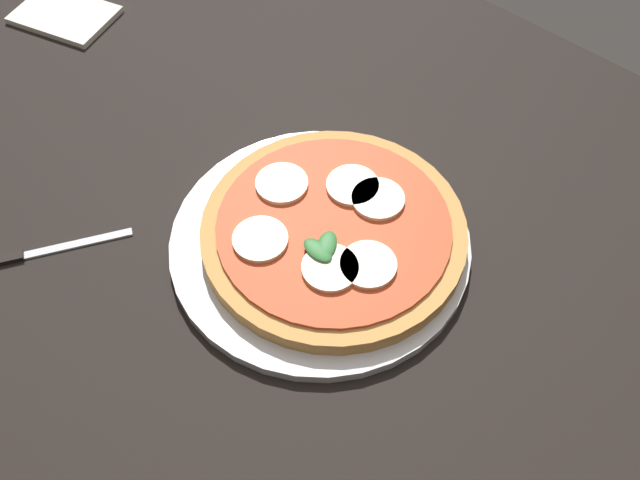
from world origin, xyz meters
TOP-DOWN VIEW (x-y plane):
  - ground_plane at (0.00, 0.00)m, footprint 6.00×6.00m
  - dining_table at (0.00, 0.00)m, footprint 1.35×0.84m
  - serving_tray at (-0.03, -0.05)m, footprint 0.31×0.31m
  - pizza at (-0.02, -0.04)m, footprint 0.27×0.27m
  - napkin at (-0.55, 0.01)m, footprint 0.15×0.12m
  - knife at (-0.25, -0.26)m, footprint 0.10×0.15m

SIDE VIEW (x-z plane):
  - ground_plane at x=0.00m, z-range 0.00..0.00m
  - dining_table at x=0.00m, z-range 0.26..1.01m
  - knife at x=-0.25m, z-range 0.74..0.75m
  - napkin at x=-0.55m, z-range 0.74..0.75m
  - serving_tray at x=-0.03m, z-range 0.74..0.75m
  - pizza at x=-0.02m, z-range 0.75..0.78m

